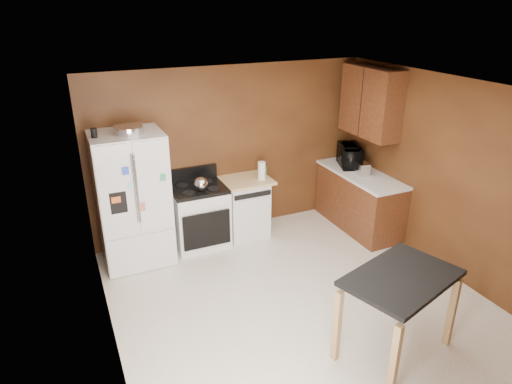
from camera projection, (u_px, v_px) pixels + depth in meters
floor at (303, 306)px, 5.37m from camera, size 4.50×4.50×0.00m
ceiling at (313, 93)px, 4.40m from camera, size 4.50×4.50×0.00m
wall_back at (231, 151)px, 6.77m from camera, size 4.20×0.00×4.20m
wall_front at (479, 343)px, 2.99m from camera, size 4.20×0.00×4.20m
wall_left at (104, 251)px, 4.09m from camera, size 0.00×4.50×4.50m
wall_right at (454, 181)px, 5.67m from camera, size 0.00×4.50×4.50m
roasting_pan at (129, 130)px, 5.64m from camera, size 0.36×0.36×0.09m
pen_cup at (94, 133)px, 5.45m from camera, size 0.08×0.08×0.11m
kettle at (201, 184)px, 6.24m from camera, size 0.19×0.19×0.19m
paper_towel at (262, 171)px, 6.66m from camera, size 0.12×0.12×0.26m
green_canister at (263, 171)px, 6.87m from camera, size 0.13×0.13×0.12m
toaster at (362, 168)px, 6.84m from camera, size 0.18×0.26×0.18m
microwave at (349, 156)px, 7.16m from camera, size 0.54×0.64×0.30m
refrigerator at (133, 199)px, 6.00m from camera, size 0.90×0.80×1.80m
gas_range at (199, 215)px, 6.57m from camera, size 0.76×0.68×1.10m
dishwasher at (245, 206)px, 6.86m from camera, size 0.78×0.63×0.89m
right_cabinets at (362, 171)px, 6.95m from camera, size 0.63×1.58×2.45m
island at (400, 289)px, 4.40m from camera, size 1.28×1.04×0.91m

